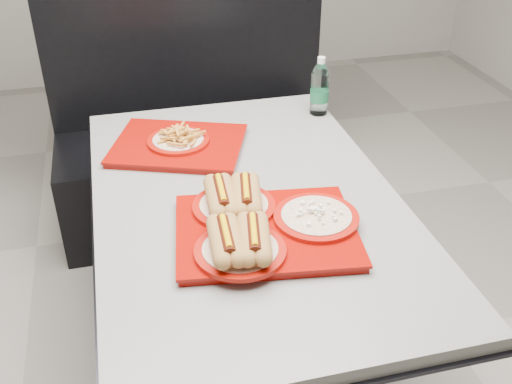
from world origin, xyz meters
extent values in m
plane|color=gray|center=(0.00, 0.00, 0.00)|extent=(6.00, 6.00, 0.00)
cylinder|color=black|center=(0.00, 0.00, 0.03)|extent=(0.52, 0.52, 0.05)
cylinder|color=black|center=(0.00, 0.00, 0.38)|extent=(0.11, 0.11, 0.66)
cube|color=black|center=(0.00, 0.00, 0.70)|extent=(0.92, 1.42, 0.01)
cube|color=gray|center=(0.00, 0.00, 0.73)|extent=(0.90, 1.40, 0.04)
cube|color=black|center=(0.00, 1.02, 0.23)|extent=(1.30, 0.55, 0.45)
cube|color=black|center=(0.00, 1.26, 0.80)|extent=(1.30, 0.10, 1.10)
cube|color=#840903|center=(0.01, -0.21, 0.76)|extent=(0.52, 0.43, 0.02)
cube|color=#840903|center=(0.01, -0.21, 0.77)|extent=(0.53, 0.44, 0.01)
cylinder|color=#930D04|center=(-0.09, -0.29, 0.78)|extent=(0.24, 0.24, 0.01)
cylinder|color=beige|center=(-0.09, -0.29, 0.79)|extent=(0.19, 0.19, 0.01)
cylinder|color=#930D04|center=(-0.06, -0.09, 0.78)|extent=(0.24, 0.24, 0.01)
cylinder|color=beige|center=(-0.06, -0.09, 0.79)|extent=(0.19, 0.19, 0.01)
cylinder|color=#930D04|center=(0.15, -0.20, 0.78)|extent=(0.24, 0.24, 0.01)
cylinder|color=beige|center=(0.15, -0.20, 0.79)|extent=(0.19, 0.19, 0.01)
cube|color=#840903|center=(-0.16, 0.36, 0.76)|extent=(0.51, 0.46, 0.02)
cube|color=#840903|center=(-0.16, 0.36, 0.77)|extent=(0.53, 0.47, 0.01)
cylinder|color=#930D04|center=(-0.16, 0.36, 0.78)|extent=(0.21, 0.21, 0.01)
cylinder|color=beige|center=(-0.16, 0.36, 0.79)|extent=(0.17, 0.17, 0.00)
cylinder|color=silver|center=(0.41, 0.52, 0.83)|extent=(0.07, 0.07, 0.16)
cylinder|color=#165B35|center=(0.41, 0.52, 0.82)|extent=(0.07, 0.07, 0.05)
cone|color=silver|center=(0.41, 0.52, 0.93)|extent=(0.07, 0.07, 0.04)
cylinder|color=silver|center=(0.41, 0.52, 0.96)|extent=(0.03, 0.03, 0.02)
camera|label=1|loc=(-0.34, -1.48, 1.72)|focal=42.00mm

